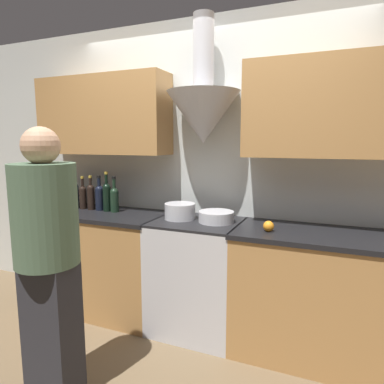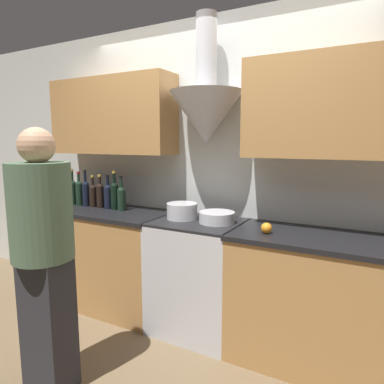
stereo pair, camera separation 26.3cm
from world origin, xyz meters
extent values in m
plane|color=brown|center=(0.00, 0.00, 0.00)|extent=(12.00, 12.00, 0.00)
cube|color=silver|center=(0.00, 0.65, 1.30)|extent=(8.40, 0.06, 2.60)
cone|color=silver|center=(0.00, 0.45, 1.76)|extent=(0.59, 0.59, 0.41)
cylinder|color=silver|center=(0.00, 0.45, 2.26)|extent=(0.17, 0.17, 0.59)
cube|color=#B27F47|center=(-1.00, 0.47, 1.80)|extent=(1.29, 0.32, 0.70)
cube|color=#B27F47|center=(0.94, 0.47, 1.80)|extent=(1.18, 0.32, 0.70)
cube|color=#B27F47|center=(-1.00, 0.32, 0.45)|extent=(1.29, 0.60, 0.90)
cube|color=black|center=(-1.00, 0.32, 0.91)|extent=(1.32, 0.62, 0.03)
cube|color=#B27F47|center=(0.94, 0.32, 0.45)|extent=(1.18, 0.60, 0.90)
cube|color=black|center=(0.94, 0.32, 0.91)|extent=(1.20, 0.62, 0.03)
cube|color=silver|center=(0.00, 0.32, 0.46)|extent=(0.70, 0.60, 0.91)
cube|color=black|center=(0.00, 0.02, 0.42)|extent=(0.49, 0.01, 0.41)
cube|color=black|center=(0.00, 0.32, 0.92)|extent=(0.70, 0.60, 0.02)
cube|color=silver|center=(0.00, 0.59, 0.86)|extent=(0.70, 0.06, 0.10)
cylinder|color=black|center=(-1.57, 0.35, 1.02)|extent=(0.07, 0.07, 0.18)
sphere|color=black|center=(-1.57, 0.35, 1.11)|extent=(0.07, 0.07, 0.07)
cylinder|color=black|center=(-1.57, 0.35, 1.18)|extent=(0.03, 0.03, 0.10)
cylinder|color=gold|center=(-1.57, 0.35, 1.24)|extent=(0.03, 0.03, 0.02)
cylinder|color=black|center=(-1.46, 0.37, 1.04)|extent=(0.07, 0.07, 0.21)
sphere|color=black|center=(-1.46, 0.37, 1.14)|extent=(0.07, 0.07, 0.07)
cylinder|color=black|center=(-1.46, 0.37, 1.21)|extent=(0.03, 0.03, 0.11)
cylinder|color=gold|center=(-1.46, 0.37, 1.28)|extent=(0.03, 0.03, 0.02)
cylinder|color=black|center=(-1.36, 0.36, 1.04)|extent=(0.07, 0.07, 0.21)
sphere|color=black|center=(-1.36, 0.36, 1.14)|extent=(0.07, 0.07, 0.07)
cylinder|color=black|center=(-1.36, 0.36, 1.20)|extent=(0.03, 0.03, 0.09)
cylinder|color=maroon|center=(-1.36, 0.36, 1.26)|extent=(0.03, 0.03, 0.02)
cylinder|color=black|center=(-1.27, 0.36, 1.04)|extent=(0.07, 0.07, 0.21)
sphere|color=black|center=(-1.27, 0.36, 1.14)|extent=(0.07, 0.07, 0.07)
cylinder|color=black|center=(-1.27, 0.36, 1.21)|extent=(0.03, 0.03, 0.11)
cylinder|color=black|center=(-1.27, 0.36, 1.28)|extent=(0.03, 0.03, 0.02)
cylinder|color=black|center=(-1.19, 0.37, 1.02)|extent=(0.07, 0.07, 0.18)
sphere|color=black|center=(-1.19, 0.37, 1.11)|extent=(0.07, 0.07, 0.07)
cylinder|color=black|center=(-1.19, 0.37, 1.18)|extent=(0.03, 0.03, 0.09)
cylinder|color=gold|center=(-1.19, 0.37, 1.23)|extent=(0.03, 0.03, 0.02)
cylinder|color=black|center=(-1.09, 0.37, 1.03)|extent=(0.07, 0.07, 0.20)
sphere|color=black|center=(-1.09, 0.37, 1.13)|extent=(0.07, 0.07, 0.07)
cylinder|color=black|center=(-1.09, 0.37, 1.19)|extent=(0.03, 0.03, 0.08)
cylinder|color=gold|center=(-1.09, 0.37, 1.24)|extent=(0.03, 0.03, 0.02)
cylinder|color=black|center=(-1.00, 0.37, 1.03)|extent=(0.08, 0.08, 0.19)
sphere|color=black|center=(-1.00, 0.37, 1.12)|extent=(0.08, 0.08, 0.08)
cylinder|color=black|center=(-1.00, 0.37, 1.19)|extent=(0.03, 0.03, 0.09)
cylinder|color=black|center=(-1.00, 0.37, 1.24)|extent=(0.03, 0.03, 0.02)
cylinder|color=black|center=(-0.91, 0.37, 1.04)|extent=(0.07, 0.07, 0.22)
sphere|color=black|center=(-0.91, 0.37, 1.15)|extent=(0.07, 0.07, 0.07)
cylinder|color=black|center=(-0.91, 0.37, 1.22)|extent=(0.03, 0.03, 0.11)
cylinder|color=gold|center=(-0.91, 0.37, 1.28)|extent=(0.03, 0.03, 0.02)
cylinder|color=black|center=(-0.82, 0.36, 1.02)|extent=(0.08, 0.08, 0.18)
sphere|color=black|center=(-0.82, 0.36, 1.11)|extent=(0.07, 0.07, 0.07)
cylinder|color=black|center=(-0.82, 0.36, 1.18)|extent=(0.03, 0.03, 0.10)
cylinder|color=black|center=(-0.82, 0.36, 1.24)|extent=(0.03, 0.03, 0.02)
cylinder|color=silver|center=(-0.16, 0.33, 1.00)|extent=(0.25, 0.25, 0.13)
cylinder|color=silver|center=(0.16, 0.34, 0.97)|extent=(0.28, 0.28, 0.09)
sphere|color=orange|center=(0.59, 0.21, 0.97)|extent=(0.08, 0.08, 0.08)
cube|color=#28282D|center=(-0.52, -0.73, 0.43)|extent=(0.31, 0.20, 0.85)
cylinder|color=#4C664C|center=(-0.52, -0.73, 1.15)|extent=(0.37, 0.37, 0.59)
sphere|color=tan|center=(-0.52, -0.73, 1.54)|extent=(0.21, 0.21, 0.21)
camera|label=1|loc=(1.01, -2.18, 1.57)|focal=32.00mm
camera|label=2|loc=(1.24, -2.07, 1.57)|focal=32.00mm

